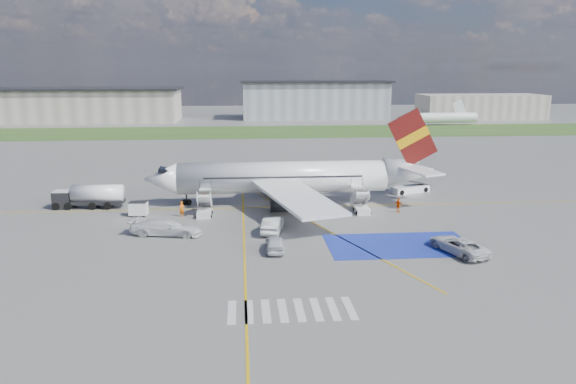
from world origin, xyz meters
The scene contains 23 objects.
ground centered at (0.00, 0.00, 0.00)m, with size 400.00×400.00×0.00m, color #60605E.
grass_strip centered at (0.00, 95.00, 0.01)m, with size 400.00×30.00×0.01m, color #2D4C1E.
taxiway_line_main centered at (0.00, 12.00, 0.01)m, with size 120.00×0.20×0.01m, color gold.
taxiway_line_cross centered at (-5.00, -10.00, 0.01)m, with size 0.20×60.00×0.01m, color gold.
taxiway_line_diag centered at (0.00, 12.00, 0.01)m, with size 0.20×60.00×0.01m, color gold.
staging_box centered at (10.00, -4.00, 0.01)m, with size 14.00×8.00×0.01m, color #1A2EA1.
crosswalk centered at (-1.80, -18.00, 0.01)m, with size 9.00×4.00×0.01m.
terminal_west centered at (-55.00, 130.00, 5.00)m, with size 60.00×22.00×10.00m, color gray.
terminal_centre centered at (20.00, 135.00, 6.00)m, with size 48.00×18.00×12.00m, color gray.
terminal_east centered at (75.00, 128.00, 4.00)m, with size 40.00×16.00×8.00m, color gray.
airliner centered at (1.51, 14.00, 3.39)m, with size 36.81×32.95×11.92m.
airstairs_fwd centered at (-9.50, 8.70, 0.62)m, with size 1.90×5.20×3.60m.
airstairs_aft centered at (9.00, 8.70, 0.62)m, with size 1.90×5.20×3.60m.
fuel_tanker centered at (-23.73, 13.79, 1.20)m, with size 8.45×2.67×2.85m.
gpu_cart centered at (-17.10, 9.26, 0.77)m, with size 2.14×1.47×1.70m.
belt_loader centered at (18.02, 18.89, 0.44)m, with size 6.09×3.88×1.77m.
car_silver_a centered at (-2.13, -4.78, 0.73)m, with size 1.73×4.30×1.47m, color silver.
car_silver_b centered at (-2.00, 1.37, 0.84)m, with size 1.79×5.12×1.69m, color #A8ABAF.
van_white_a centered at (14.82, -6.73, 0.97)m, with size 2.38×5.17×1.94m, color silver.
van_white_b centered at (-12.92, 1.28, 1.09)m, with size 2.27×5.57×2.18m, color silver.
crew_fwd centered at (-12.05, 8.63, 0.89)m, with size 0.65×0.43×1.78m, color orange.
crew_nose centered at (-9.87, 14.80, 0.85)m, with size 0.83×0.64×1.70m, color orange.
crew_aft centered at (13.38, 8.36, 0.87)m, with size 1.02×0.42×1.74m, color #F5600C.
Camera 1 is at (-5.18, -54.87, 16.85)m, focal length 35.00 mm.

